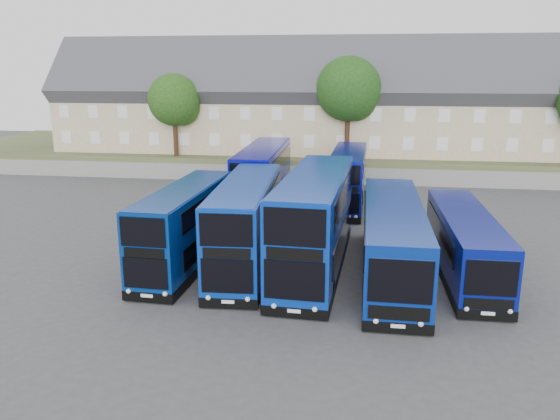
{
  "coord_description": "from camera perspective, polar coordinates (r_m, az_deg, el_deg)",
  "views": [
    {
      "loc": [
        2.89,
        -24.43,
        10.02
      ],
      "look_at": [
        -1.33,
        5.45,
        2.2
      ],
      "focal_mm": 35.0,
      "sensor_mm": 36.0,
      "label": 1
    }
  ],
  "objects": [
    {
      "name": "coach_east_a",
      "position": [
        27.58,
        11.64,
        -3.19
      ],
      "size": [
        2.95,
        13.23,
        3.61
      ],
      "rotation": [
        0.0,
        0.0,
        -0.01
      ],
      "color": "navy",
      "rests_on": "ground"
    },
    {
      "name": "earth_bank",
      "position": [
        59.19,
        5.17,
        5.71
      ],
      "size": [
        80.0,
        20.0,
        2.0
      ],
      "primitive_type": "cube",
      "color": "#4A502D",
      "rests_on": "ground"
    },
    {
      "name": "dd_rear_left",
      "position": [
        39.48,
        -1.76,
        3.18
      ],
      "size": [
        2.76,
        11.58,
        4.59
      ],
      "rotation": [
        0.0,
        0.0,
        0.01
      ],
      "color": "#07088E",
      "rests_on": "ground"
    },
    {
      "name": "dd_front_mid",
      "position": [
        28.21,
        -3.52,
        -1.63
      ],
      "size": [
        3.12,
        11.29,
        4.44
      ],
      "rotation": [
        0.0,
        0.0,
        0.05
      ],
      "color": "#0834A4",
      "rests_on": "ground"
    },
    {
      "name": "ground",
      "position": [
        26.56,
        1.21,
        -7.64
      ],
      "size": [
        120.0,
        120.0,
        0.0
      ],
      "primitive_type": "plane",
      "color": "#404044",
      "rests_on": "ground"
    },
    {
      "name": "coach_east_b",
      "position": [
        28.81,
        18.69,
        -3.44
      ],
      "size": [
        2.41,
        11.33,
        3.09
      ],
      "rotation": [
        0.0,
        0.0,
        0.0
      ],
      "color": "navy",
      "rests_on": "ground"
    },
    {
      "name": "tree_mid",
      "position": [
        50.07,
        7.34,
        12.18
      ],
      "size": [
        5.76,
        5.76,
        9.18
      ],
      "color": "#382314",
      "rests_on": "earth_bank"
    },
    {
      "name": "retaining_wall",
      "position": [
        49.39,
        4.54,
        3.67
      ],
      "size": [
        70.0,
        0.4,
        1.5
      ],
      "primitive_type": "cube",
      "color": "slate",
      "rests_on": "ground"
    },
    {
      "name": "terrace_row",
      "position": [
        54.61,
        5.08,
        10.88
      ],
      "size": [
        54.0,
        10.4,
        11.2
      ],
      "color": "tan",
      "rests_on": "earth_bank"
    },
    {
      "name": "dd_rear_right",
      "position": [
        41.08,
        7.12,
        3.2
      ],
      "size": [
        2.76,
        10.48,
        4.13
      ],
      "rotation": [
        0.0,
        0.0,
        -0.04
      ],
      "color": "#071086",
      "rests_on": "ground"
    },
    {
      "name": "dd_front_right",
      "position": [
        27.75,
        3.67,
        -1.39
      ],
      "size": [
        3.53,
        12.52,
        4.92
      ],
      "rotation": [
        0.0,
        0.0,
        -0.06
      ],
      "color": "#0831A4",
      "rests_on": "ground"
    },
    {
      "name": "dd_front_left",
      "position": [
        28.76,
        -9.84,
        -1.87
      ],
      "size": [
        2.8,
        10.39,
        4.09
      ],
      "rotation": [
        0.0,
        0.0,
        -0.04
      ],
      "color": "navy",
      "rests_on": "ground"
    },
    {
      "name": "tree_west",
      "position": [
        52.36,
        -10.83,
        11.03
      ],
      "size": [
        4.8,
        4.8,
        7.65
      ],
      "color": "#382314",
      "rests_on": "earth_bank"
    }
  ]
}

